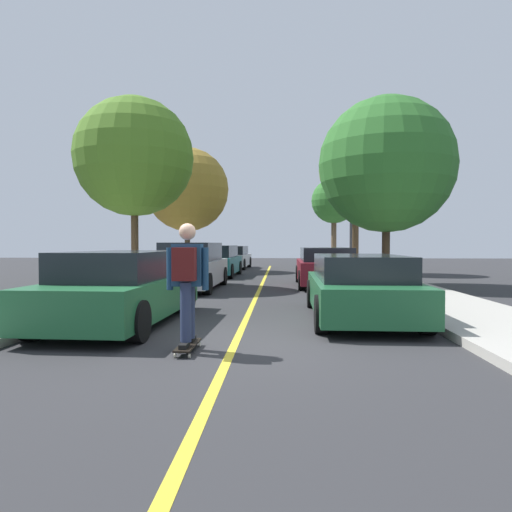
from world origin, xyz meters
The scene contains 16 objects.
ground centered at (0.00, 0.00, 0.00)m, with size 80.00×80.00×0.00m, color #2D2D30.
center_line centered at (0.00, 4.00, 0.00)m, with size 0.12×39.20×0.01m, color gold.
parked_car_left_nearest centered at (-2.22, 1.57, 0.67)m, with size 2.02×4.59×1.34m.
parked_car_left_near centered at (-2.22, 8.06, 0.73)m, with size 1.93×4.66×1.51m.
parked_car_left_far centered at (-2.23, 13.88, 0.70)m, with size 2.05×4.34×1.40m.
parked_car_left_farthest centered at (-2.22, 20.49, 0.66)m, with size 2.13×4.65×1.33m.
parked_car_right_nearest centered at (2.23, 2.39, 0.64)m, with size 1.98×4.53×1.25m.
parked_car_right_near centered at (2.22, 9.30, 0.67)m, with size 1.98×4.53×1.34m.
street_tree_left_nearest centered at (-4.31, 8.76, 4.42)m, with size 4.03×4.03×6.31m.
street_tree_left_near centered at (-4.31, 17.70, 4.36)m, with size 4.43×4.43×6.44m.
street_tree_right_nearest centered at (4.31, 9.35, 4.17)m, with size 4.64×4.64×6.36m.
street_tree_right_near centered at (4.31, 16.01, 5.03)m, with size 3.54×3.54×6.69m.
street_tree_right_far centered at (4.31, 24.93, 4.35)m, with size 3.06×3.06×5.77m.
streetlamp centered at (3.97, 15.10, 3.35)m, with size 0.36×0.24×5.62m.
skateboard centered at (-0.59, -0.56, 0.09)m, with size 0.23×0.84×0.10m.
skateboarder centered at (-0.59, -0.60, 1.04)m, with size 0.58×0.70×1.65m.
Camera 1 is at (0.67, -6.79, 1.48)m, focal length 32.42 mm.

